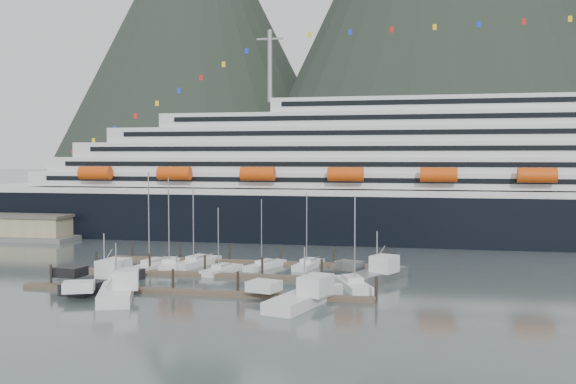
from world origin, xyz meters
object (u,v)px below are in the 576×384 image
at_px(sailboat_h, 353,285).
at_px(trawler_b, 115,292).
at_px(trawler_a, 103,280).
at_px(trawler_c, 303,296).
at_px(sailboat_c, 222,271).
at_px(sailboat_d, 265,266).
at_px(sailboat_a, 170,266).
at_px(sailboat_e, 197,263).
at_px(sailboat_f, 309,265).
at_px(cruise_ship, 452,185).
at_px(sailboat_b, 153,267).
at_px(trawler_e, 376,274).

height_order(sailboat_h, trawler_b, sailboat_h).
xyz_separation_m(trawler_a, trawler_c, (29.07, -4.95, -0.05)).
distance_m(sailboat_c, sailboat_d, 8.09).
height_order(sailboat_a, sailboat_e, sailboat_a).
bearing_deg(sailboat_f, sailboat_a, 113.48).
xyz_separation_m(cruise_ship, sailboat_a, (-45.49, -46.50, -11.59)).
height_order(sailboat_h, trawler_a, sailboat_h).
height_order(sailboat_c, sailboat_e, sailboat_e).
xyz_separation_m(sailboat_f, trawler_b, (-19.60, -28.73, 0.56)).
bearing_deg(sailboat_h, sailboat_b, 52.70).
bearing_deg(trawler_c, sailboat_d, 39.45).
bearing_deg(sailboat_c, sailboat_f, -41.52).
relative_size(sailboat_a, sailboat_c, 1.43).
bearing_deg(trawler_c, cruise_ship, -0.60).
xyz_separation_m(sailboat_d, sailboat_e, (-11.60, 0.27, 0.04)).
bearing_deg(trawler_e, sailboat_h, -177.32).
xyz_separation_m(sailboat_h, trawler_c, (-4.81, -10.83, 0.52)).
bearing_deg(sailboat_e, sailboat_b, 148.42).
bearing_deg(sailboat_b, sailboat_e, -35.45).
distance_m(sailboat_a, sailboat_f, 22.40).
bearing_deg(trawler_c, sailboat_b, 70.55).
xyz_separation_m(sailboat_e, trawler_e, (30.01, -7.46, 0.55)).
bearing_deg(trawler_b, sailboat_e, -24.52).
relative_size(sailboat_c, sailboat_e, 0.78).
bearing_deg(sailboat_a, cruise_ship, -62.08).
distance_m(sailboat_f, trawler_b, 34.79).
bearing_deg(sailboat_b, sailboat_c, -84.27).
relative_size(cruise_ship, trawler_e, 16.50).
distance_m(cruise_ship, trawler_e, 52.77).
distance_m(sailboat_c, sailboat_h, 22.58).
xyz_separation_m(sailboat_a, sailboat_e, (3.33, 3.82, -0.02)).
distance_m(cruise_ship, trawler_b, 83.06).
xyz_separation_m(sailboat_c, trawler_e, (23.81, -1.17, 0.59)).
xyz_separation_m(sailboat_d, trawler_e, (18.41, -7.19, 0.59)).
distance_m(sailboat_d, trawler_b, 29.90).
relative_size(sailboat_e, sailboat_f, 1.07).
relative_size(sailboat_b, trawler_b, 1.27).
distance_m(sailboat_a, sailboat_b, 2.66).
height_order(sailboat_b, trawler_a, sailboat_b).
bearing_deg(sailboat_a, trawler_a, 151.17).
relative_size(cruise_ship, sailboat_f, 16.50).
xyz_separation_m(sailboat_a, sailboat_d, (14.93, 3.55, -0.06)).
relative_size(sailboat_f, trawler_e, 1.00).
xyz_separation_m(sailboat_b, trawler_a, (-1.02, -14.70, 0.55)).
height_order(sailboat_a, trawler_b, sailboat_a).
relative_size(sailboat_d, trawler_c, 0.75).
bearing_deg(trawler_b, trawler_c, -106.53).
distance_m(cruise_ship, sailboat_a, 66.08).
bearing_deg(sailboat_d, trawler_a, 158.82).
distance_m(sailboat_a, sailboat_d, 15.34).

